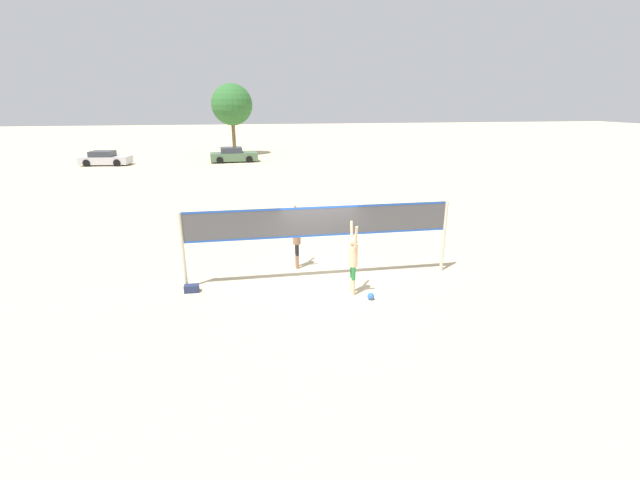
% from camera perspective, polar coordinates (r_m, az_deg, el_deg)
% --- Properties ---
extents(ground_plane, '(200.00, 200.00, 0.00)m').
position_cam_1_polar(ground_plane, '(14.45, 0.00, -5.18)').
color(ground_plane, beige).
extents(volleyball_net, '(8.80, 0.12, 2.49)m').
position_cam_1_polar(volleyball_net, '(13.84, 0.00, 1.70)').
color(volleyball_net, beige).
rests_on(volleyball_net, ground_plane).
extents(player_spiker, '(0.28, 0.72, 2.27)m').
position_cam_1_polar(player_spiker, '(12.97, 4.45, -2.31)').
color(player_spiker, beige).
rests_on(player_spiker, ground_plane).
extents(player_blocker, '(0.28, 0.71, 2.21)m').
position_cam_1_polar(player_blocker, '(15.02, -3.13, 0.47)').
color(player_blocker, '#8C664C').
rests_on(player_blocker, ground_plane).
extents(volleyball, '(0.21, 0.21, 0.21)m').
position_cam_1_polar(volleyball, '(13.05, 6.79, -7.46)').
color(volleyball, blue).
rests_on(volleyball, ground_plane).
extents(gear_bag, '(0.45, 0.25, 0.24)m').
position_cam_1_polar(gear_bag, '(14.03, -16.74, -6.20)').
color(gear_bag, navy).
rests_on(gear_bag, ground_plane).
extents(parked_car_near, '(4.61, 2.23, 1.41)m').
position_cam_1_polar(parked_car_near, '(43.23, -11.47, 11.01)').
color(parked_car_near, '#4C6B4C').
rests_on(parked_car_near, ground_plane).
extents(parked_car_mid, '(4.52, 2.33, 1.30)m').
position_cam_1_polar(parked_car_mid, '(44.87, -26.75, 9.65)').
color(parked_car_mid, '#B7B7BC').
rests_on(parked_car_mid, ground_plane).
extents(tree_left_cluster, '(4.37, 4.37, 7.50)m').
position_cam_1_polar(tree_left_cluster, '(49.09, -11.67, 17.25)').
color(tree_left_cluster, brown).
rests_on(tree_left_cluster, ground_plane).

